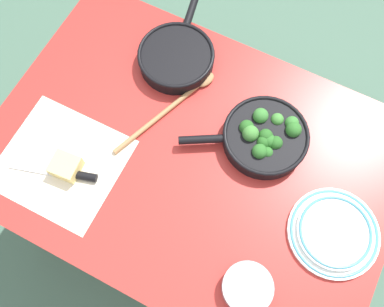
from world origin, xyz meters
TOP-DOWN VIEW (x-y plane):
  - ground_plane at (0.00, 0.00)m, footprint 14.00×14.00m
  - dining_table_red at (0.00, 0.00)m, footprint 1.18×0.83m
  - skillet_broccoli at (-0.16, -0.14)m, footprint 0.34×0.26m
  - skillet_eggs at (0.19, -0.26)m, footprint 0.24×0.38m
  - wooden_spoon at (0.12, -0.13)m, footprint 0.16×0.37m
  - parchment_sheet at (0.32, 0.19)m, footprint 0.34×0.32m
  - grater_knife at (0.29, 0.21)m, footprint 0.26×0.10m
  - cheese_block at (0.30, 0.20)m, footprint 0.08×0.08m
  - dinner_plate_stack at (-0.44, 0.03)m, footprint 0.25×0.25m
  - prep_bowl_steel at (-0.29, 0.26)m, footprint 0.13×0.13m

SIDE VIEW (x-z plane):
  - ground_plane at x=0.00m, z-range 0.00..0.00m
  - dining_table_red at x=0.00m, z-range 0.28..1.02m
  - parchment_sheet at x=0.32m, z-range 0.74..0.74m
  - wooden_spoon at x=0.12m, z-range 0.74..0.76m
  - grater_knife at x=0.29m, z-range 0.74..0.76m
  - dinner_plate_stack at x=-0.44m, z-range 0.74..0.77m
  - prep_bowl_steel at x=-0.29m, z-range 0.74..0.78m
  - cheese_block at x=0.30m, z-range 0.74..0.79m
  - skillet_eggs at x=0.19m, z-range 0.74..0.79m
  - skillet_broccoli at x=-0.16m, z-range 0.73..0.81m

